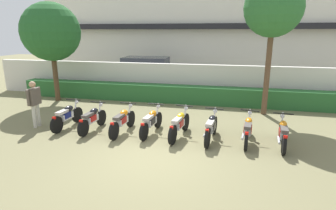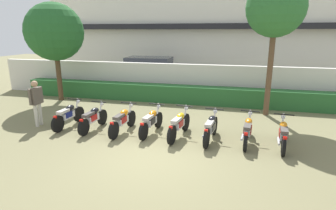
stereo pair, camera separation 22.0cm
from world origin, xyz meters
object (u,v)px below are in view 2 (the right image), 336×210
object	(u,v)px
motorcycle_in_row_2	(123,120)
motorcycle_in_row_3	(151,121)
motorcycle_in_row_6	(248,130)
motorcycle_in_row_1	(93,118)
motorcycle_in_row_7	(283,134)
inspector_person	(36,99)
parked_car	(152,73)
tree_near_inspector	(54,32)
motorcycle_in_row_4	(179,124)
motorcycle_in_row_5	(211,128)
tree_far_side	(276,9)
motorcycle_in_row_0	(68,115)

from	to	relation	value
motorcycle_in_row_2	motorcycle_in_row_3	size ratio (longest dim) A/B	1.03
motorcycle_in_row_6	motorcycle_in_row_1	bearing A→B (deg)	97.13
motorcycle_in_row_7	inspector_person	distance (m)	8.55
parked_car	tree_near_inspector	xyz separation A→B (m)	(-3.56, -4.22, 2.45)
motorcycle_in_row_6	motorcycle_in_row_7	size ratio (longest dim) A/B	1.04
motorcycle_in_row_4	motorcycle_in_row_5	world-z (taller)	motorcycle_in_row_5
tree_far_side	motorcycle_in_row_1	bearing A→B (deg)	-150.63
tree_near_inspector	tree_far_side	distance (m)	10.04
tree_near_inspector	motorcycle_in_row_2	bearing A→B (deg)	-35.99
parked_car	tree_near_inspector	bearing A→B (deg)	-131.79
motorcycle_in_row_1	motorcycle_in_row_3	world-z (taller)	motorcycle_in_row_3
motorcycle_in_row_2	motorcycle_in_row_6	xyz separation A→B (m)	(4.18, 0.07, -0.01)
motorcycle_in_row_6	inspector_person	xyz separation A→B (m)	(-7.51, -0.17, 0.57)
parked_car	tree_near_inspector	size ratio (longest dim) A/B	0.95
motorcycle_in_row_5	inspector_person	distance (m)	6.40
motorcycle_in_row_4	motorcycle_in_row_1	bearing A→B (deg)	99.52
motorcycle_in_row_2	motorcycle_in_row_5	world-z (taller)	motorcycle_in_row_5
motorcycle_in_row_2	motorcycle_in_row_4	size ratio (longest dim) A/B	0.99
motorcycle_in_row_7	inspector_person	size ratio (longest dim) A/B	1.04
tree_far_side	motorcycle_in_row_1	xyz separation A→B (m)	(-6.16, -3.47, -3.83)
motorcycle_in_row_3	motorcycle_in_row_5	world-z (taller)	motorcycle_in_row_5
motorcycle_in_row_4	inspector_person	distance (m)	5.35
parked_car	motorcycle_in_row_3	bearing A→B (deg)	-74.29
motorcycle_in_row_0	motorcycle_in_row_2	size ratio (longest dim) A/B	0.95
parked_car	motorcycle_in_row_5	bearing A→B (deg)	-62.14
motorcycle_in_row_1	motorcycle_in_row_4	bearing A→B (deg)	-85.51
motorcycle_in_row_1	motorcycle_in_row_2	xyz separation A→B (m)	(1.13, 0.01, 0.00)
motorcycle_in_row_2	inspector_person	world-z (taller)	inspector_person
motorcycle_in_row_5	motorcycle_in_row_4	bearing A→B (deg)	91.49
motorcycle_in_row_1	motorcycle_in_row_2	distance (m)	1.13
motorcycle_in_row_1	motorcycle_in_row_3	xyz separation A→B (m)	(2.12, 0.16, 0.00)
motorcycle_in_row_1	tree_far_side	bearing A→B (deg)	-57.43
motorcycle_in_row_2	tree_near_inspector	bearing A→B (deg)	57.64
inspector_person	tree_far_side	bearing A→B (deg)	23.01
tree_far_side	motorcycle_in_row_2	size ratio (longest dim) A/B	2.81
tree_far_side	motorcycle_in_row_5	world-z (taller)	tree_far_side
motorcycle_in_row_1	inspector_person	bearing A→B (deg)	95.46
motorcycle_in_row_0	motorcycle_in_row_5	distance (m)	5.22
parked_car	tree_far_side	world-z (taller)	tree_far_side
motorcycle_in_row_0	motorcycle_in_row_4	world-z (taller)	motorcycle_in_row_4
motorcycle_in_row_1	inspector_person	world-z (taller)	inspector_person
tree_far_side	motorcycle_in_row_0	xyz separation A→B (m)	(-7.21, -3.38, -3.82)
motorcycle_in_row_5	motorcycle_in_row_7	world-z (taller)	motorcycle_in_row_5
motorcycle_in_row_4	inspector_person	size ratio (longest dim) A/B	1.15
motorcycle_in_row_4	motorcycle_in_row_6	bearing A→B (deg)	-81.36
motorcycle_in_row_5	motorcycle_in_row_2	bearing A→B (deg)	95.62
tree_near_inspector	motorcycle_in_row_5	size ratio (longest dim) A/B	2.57
motorcycle_in_row_4	motorcycle_in_row_6	world-z (taller)	motorcycle_in_row_4
motorcycle_in_row_1	motorcycle_in_row_4	size ratio (longest dim) A/B	0.92
motorcycle_in_row_1	motorcycle_in_row_7	bearing A→B (deg)	-86.93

